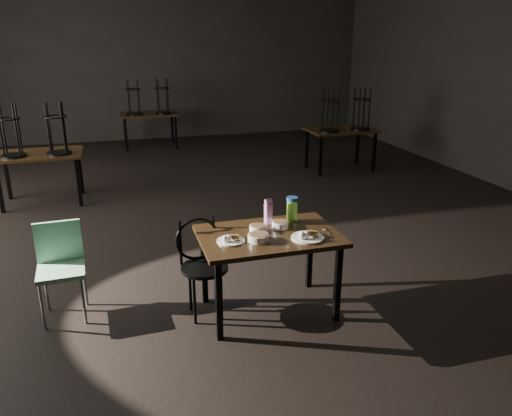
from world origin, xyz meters
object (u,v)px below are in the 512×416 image
object	(u,v)px
main_table	(269,242)
bentwood_chair	(202,259)
juice_carton	(268,212)
school_chair	(60,262)
water_bottle	(292,209)

from	to	relation	value
main_table	bentwood_chair	size ratio (longest dim) A/B	1.38
juice_carton	bentwood_chair	xyz separation A→B (m)	(-0.63, -0.08, -0.35)
main_table	school_chair	distance (m)	1.82
main_table	water_bottle	xyz separation A→B (m)	(0.29, 0.23, 0.20)
water_bottle	juice_carton	bearing A→B (deg)	179.17
bentwood_chair	school_chair	distance (m)	1.23
juice_carton	bentwood_chair	bearing A→B (deg)	-172.49
main_table	school_chair	bearing A→B (deg)	165.29
main_table	water_bottle	size ratio (longest dim) A/B	5.16
water_bottle	school_chair	distance (m)	2.09
water_bottle	school_chair	world-z (taller)	water_bottle
juice_carton	school_chair	xyz separation A→B (m)	(-1.82, 0.23, -0.35)
main_table	school_chair	size ratio (longest dim) A/B	1.42
juice_carton	water_bottle	bearing A→B (deg)	-0.83
juice_carton	water_bottle	size ratio (longest dim) A/B	1.03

